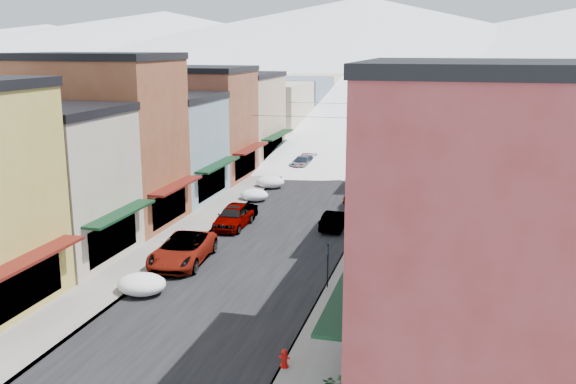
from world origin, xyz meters
The scene contains 39 objects.
ground centered at (0.00, 0.00, 0.00)m, with size 600.00×600.00×0.00m, color gray.
road centered at (0.00, 60.00, 0.01)m, with size 10.00×160.00×0.01m, color black.
sidewalk_left centered at (-6.60, 60.00, 0.07)m, with size 3.20×160.00×0.15m, color gray.
sidewalk_right centered at (6.60, 60.00, 0.07)m, with size 3.20×160.00×0.15m, color gray.
curb_left centered at (-5.05, 60.00, 0.07)m, with size 0.10×160.00×0.15m, color slate.
curb_right centered at (5.05, 60.00, 0.07)m, with size 0.10×160.00×0.15m, color slate.
bldg_l_cream centered at (-13.19, 12.50, 4.76)m, with size 11.30×8.20×9.50m.
bldg_l_brick_near centered at (-13.69, 20.50, 6.26)m, with size 12.30×8.20×12.50m.
bldg_l_grayblue centered at (-13.19, 29.00, 4.51)m, with size 11.30×9.20×9.00m.
bldg_l_brick_far centered at (-14.19, 38.00, 5.51)m, with size 13.30×9.20×11.00m.
bldg_l_tan centered at (-13.19, 48.00, 5.01)m, with size 11.30×11.20×10.00m.
bldg_r_brick_near centered at (13.69, 3.00, 6.26)m, with size 12.30×9.20×12.50m.
bldg_r_green centered at (13.19, 12.00, 4.76)m, with size 11.30×9.20×9.50m.
bldg_r_blue centered at (13.19, 21.00, 5.26)m, with size 11.30×9.20×10.50m.
bldg_r_cream centered at (13.69, 30.00, 4.51)m, with size 12.30×9.20×9.00m.
bldg_r_brick_far centered at (14.19, 39.00, 5.76)m, with size 13.30×9.20×11.50m.
bldg_r_tan centered at (13.19, 49.00, 4.76)m, with size 11.30×11.20×9.50m.
distant_blocks centered at (0.00, 83.00, 4.00)m, with size 34.00×55.00×8.00m.
mountain_ridge centered at (-19.47, 277.18, 14.36)m, with size 670.00×340.00×34.00m.
overhead_cables centered at (0.00, 47.50, 6.20)m, with size 16.40×15.04×0.04m.
car_white_suv centered at (-4.20, 13.58, 0.87)m, with size 2.90×6.29×1.75m, color silver.
car_silver_sedan centered at (-3.80, 21.81, 0.84)m, with size 1.99×4.94×1.68m, color #9DA1A5.
car_dark_hatch centered at (-3.83, 22.71, 0.72)m, with size 1.53×4.39×1.45m, color black.
car_silver_wagon centered at (-4.11, 45.03, 0.70)m, with size 1.97×4.86×1.41m, color #93969B.
car_green_sedan centered at (3.50, 23.31, 0.68)m, with size 1.44×4.13×1.36m, color black.
car_gray_suv centered at (4.11, 31.52, 0.83)m, with size 1.97×4.89×1.67m, color gray.
car_black_sedan centered at (3.50, 47.65, 0.66)m, with size 1.85×4.55×1.32m, color black.
car_lane_silver centered at (-0.79, 57.04, 0.82)m, with size 1.94×4.83×1.64m, color gray.
car_lane_white centered at (2.20, 64.07, 0.76)m, with size 2.52×5.47×1.52m, color silver.
fire_hydrant centered at (5.20, 2.37, 0.51)m, with size 0.46×0.35×0.79m.
parking_sign centered at (5.20, 11.53, 1.59)m, with size 0.07×0.34×2.47m.
trash_can centered at (6.45, 24.40, 0.65)m, with size 0.58×0.58×0.98m.
streetlamp_near centered at (5.20, 30.35, 2.64)m, with size 0.33×0.33×3.95m.
streetlamp_far centered at (6.07, 51.44, 2.83)m, with size 0.35×0.35×4.25m.
planter_near centered at (7.37, 1.00, 0.46)m, with size 0.55×0.48×0.62m, color #295D2B.
planter_far centered at (7.80, 1.00, 0.49)m, with size 0.39×0.39×0.69m, color #2E652E.
snow_pile_near centered at (-4.28, 8.52, 0.53)m, with size 2.65×2.83×1.12m.
snow_pile_mid centered at (-4.80, 30.12, 0.49)m, with size 2.43×2.69×1.03m.
snow_pile_far centered at (-4.88, 35.38, 0.54)m, with size 2.66×2.84×1.13m.
Camera 1 is at (11.37, -20.83, 13.04)m, focal length 40.00 mm.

